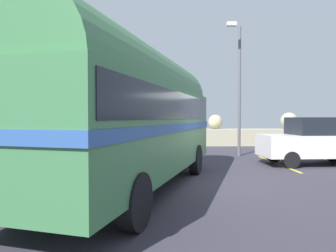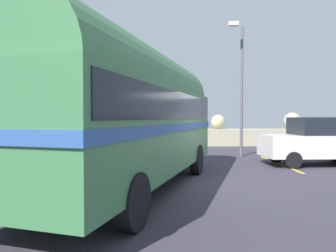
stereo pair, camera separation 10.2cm
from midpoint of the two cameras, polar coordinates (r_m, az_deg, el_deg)
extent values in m
cube|color=#34313C|center=(8.93, 6.07, -10.44)|extent=(32.00, 26.00, 0.02)
cube|color=tan|center=(20.54, 1.73, -2.11)|extent=(31.36, 1.80, 1.10)
cube|color=tan|center=(21.07, -16.51, 1.21)|extent=(1.57, 1.64, 1.32)
cube|color=#A59494|center=(20.10, -3.43, 1.00)|extent=(1.16, 1.11, 1.14)
sphere|color=tan|center=(21.34, 8.69, 0.79)|extent=(0.97, 0.97, 0.97)
sphere|color=#A0A181|center=(21.76, 21.49, 0.90)|extent=(1.11, 1.11, 1.11)
cube|color=yellow|center=(13.15, 19.37, -6.58)|extent=(0.12, 4.40, 0.01)
cylinder|color=black|center=(10.73, -6.83, -5.77)|extent=(0.56, 1.00, 0.96)
cylinder|color=black|center=(10.08, 4.88, -6.24)|extent=(0.56, 1.00, 0.96)
cylinder|color=black|center=(6.33, -25.85, -11.06)|extent=(0.56, 1.00, 0.96)
cylinder|color=black|center=(5.17, -6.73, -13.79)|extent=(0.56, 1.00, 0.96)
cube|color=#397144|center=(7.82, -6.83, -0.60)|extent=(4.82, 8.73, 2.10)
cylinder|color=#397144|center=(7.85, -6.85, 7.09)|extent=(4.53, 8.35, 2.20)
cube|color=#2C5292|center=(7.81, -6.83, -0.21)|extent=(4.89, 8.83, 0.20)
cube|color=black|center=(7.81, -6.84, 3.64)|extent=(4.75, 8.42, 0.64)
cube|color=silver|center=(11.92, 1.21, -4.04)|extent=(2.22, 0.84, 0.28)
cylinder|color=black|center=(12.03, 21.72, -5.89)|extent=(0.63, 0.22, 0.62)
cylinder|color=black|center=(13.42, 18.92, -5.10)|extent=(0.63, 0.22, 0.62)
cylinder|color=black|center=(14.58, 28.22, -4.67)|extent=(0.63, 0.22, 0.62)
cube|color=silver|center=(13.24, 25.31, -3.29)|extent=(4.16, 1.85, 0.84)
cube|color=black|center=(13.32, 26.27, 0.00)|extent=(2.25, 1.64, 0.68)
cylinder|color=black|center=(15.05, 28.37, -4.48)|extent=(0.63, 0.25, 0.62)
cylinder|color=#5B5B60|center=(15.17, 12.96, 6.23)|extent=(0.14, 0.14, 6.22)
cube|color=beige|center=(14.90, 11.53, 18.12)|extent=(0.44, 0.24, 0.18)
camera|label=1|loc=(0.05, -90.38, -0.01)|focal=32.72mm
camera|label=2|loc=(0.05, 89.62, 0.01)|focal=32.72mm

